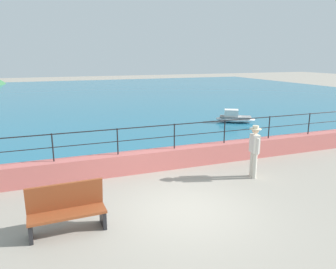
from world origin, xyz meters
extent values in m
plane|color=gray|center=(0.00, 0.00, 0.00)|extent=(120.00, 120.00, 0.00)
cube|color=#BC605B|center=(0.00, 3.20, 0.35)|extent=(20.00, 0.56, 0.70)
cylinder|color=black|center=(-3.07, 3.20, 1.15)|extent=(0.04, 0.04, 0.90)
cylinder|color=black|center=(-1.02, 3.20, 1.15)|extent=(0.04, 0.04, 0.90)
cylinder|color=black|center=(1.02, 3.20, 1.15)|extent=(0.04, 0.04, 0.90)
cylinder|color=black|center=(3.07, 3.20, 1.15)|extent=(0.04, 0.04, 0.90)
cylinder|color=black|center=(5.11, 3.20, 1.15)|extent=(0.04, 0.04, 0.90)
cylinder|color=black|center=(7.16, 3.20, 1.15)|extent=(0.04, 0.04, 0.90)
cylinder|color=black|center=(0.00, 3.20, 1.57)|extent=(18.40, 0.04, 0.04)
cylinder|color=black|center=(0.00, 3.20, 1.15)|extent=(18.40, 0.03, 0.03)
cube|color=#236B89|center=(0.00, 25.84, 0.03)|extent=(64.00, 44.32, 0.06)
cube|color=brown|center=(-2.91, -0.11, 0.46)|extent=(1.72, 0.58, 0.06)
cube|color=brown|center=(-2.92, 0.11, 0.81)|extent=(1.70, 0.21, 0.64)
cube|color=black|center=(-2.12, -0.08, 0.22)|extent=(0.10, 0.47, 0.43)
cube|color=black|center=(-3.70, -0.13, 0.22)|extent=(0.10, 0.47, 0.43)
cylinder|color=beige|center=(3.06, 1.23, 0.43)|extent=(0.15, 0.15, 0.86)
cylinder|color=beige|center=(3.09, 1.41, 0.43)|extent=(0.15, 0.15, 0.86)
cube|color=beige|center=(3.07, 1.32, 1.16)|extent=(0.28, 0.39, 0.60)
cylinder|color=beige|center=(3.03, 1.08, 1.12)|extent=(0.09, 0.09, 0.52)
cylinder|color=beige|center=(3.12, 1.55, 1.12)|extent=(0.09, 0.09, 0.52)
sphere|color=beige|center=(3.07, 1.32, 1.59)|extent=(0.22, 0.22, 0.22)
cylinder|color=beige|center=(3.07, 1.32, 1.64)|extent=(0.38, 0.38, 0.02)
cylinder|color=beige|center=(3.07, 1.32, 1.70)|extent=(0.20, 0.20, 0.10)
ellipsoid|color=white|center=(7.40, 9.18, 0.24)|extent=(2.44, 1.95, 0.36)
cube|color=gray|center=(7.40, 9.18, 0.39)|extent=(1.97, 1.60, 0.06)
cube|color=silver|center=(7.19, 9.31, 0.62)|extent=(1.01, 0.95, 0.40)
camera|label=1|loc=(-3.17, -7.09, 3.91)|focal=34.47mm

